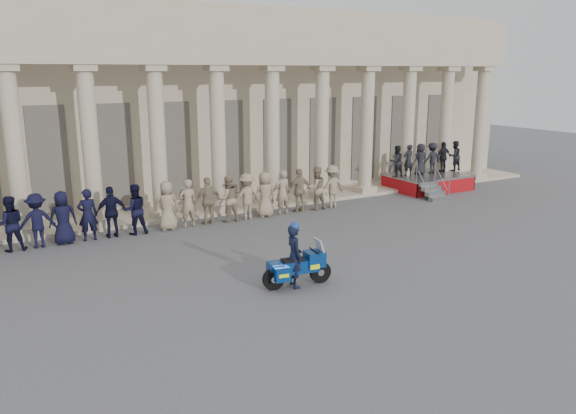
{
  "coord_description": "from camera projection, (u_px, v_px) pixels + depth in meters",
  "views": [
    {
      "loc": [
        -7.62,
        -14.23,
        6.05
      ],
      "look_at": [
        1.26,
        1.8,
        1.6
      ],
      "focal_mm": 35.0,
      "sensor_mm": 36.0,
      "label": 1
    }
  ],
  "objects": [
    {
      "name": "building",
      "position": [
        143.0,
        102.0,
        28.58
      ],
      "size": [
        40.0,
        12.5,
        9.0
      ],
      "color": "tan",
      "rests_on": "ground"
    },
    {
      "name": "motorcycle",
      "position": [
        298.0,
        267.0,
        16.09
      ],
      "size": [
        2.11,
        0.91,
        1.36
      ],
      "rotation": [
        0.0,
        0.0,
        -0.11
      ],
      "color": "black",
      "rests_on": "ground"
    },
    {
      "name": "rider",
      "position": [
        294.0,
        255.0,
        15.96
      ],
      "size": [
        0.51,
        0.72,
        1.93
      ],
      "rotation": [
        0.0,
        0.0,
        1.46
      ],
      "color": "black",
      "rests_on": "ground"
    },
    {
      "name": "officer_rank",
      "position": [
        79.0,
        216.0,
        20.24
      ],
      "size": [
        22.77,
        0.73,
        1.93
      ],
      "color": "black",
      "rests_on": "ground"
    },
    {
      "name": "reviewing_stand",
      "position": [
        428.0,
        164.0,
        29.26
      ],
      "size": [
        4.78,
        3.84,
        2.41
      ],
      "color": "gray",
      "rests_on": "ground"
    },
    {
      "name": "ground",
      "position": [
        280.0,
        275.0,
        17.12
      ],
      "size": [
        90.0,
        90.0,
        0.0
      ],
      "primitive_type": "plane",
      "color": "#4D4D50",
      "rests_on": "ground"
    }
  ]
}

